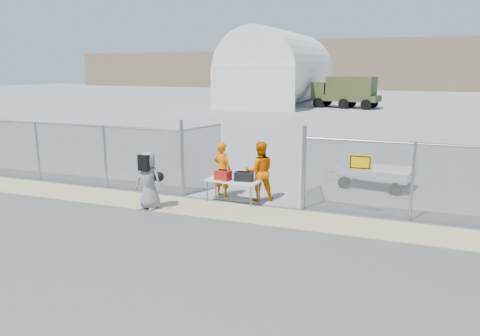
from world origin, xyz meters
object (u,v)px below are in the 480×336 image
at_px(folding_table, 233,191).
at_px(security_worker_left, 222,169).
at_px(visitor, 149,181).
at_px(security_worker_right, 260,171).
at_px(utility_trailer, 375,177).

relative_size(folding_table, security_worker_left, 0.94).
bearing_deg(security_worker_left, folding_table, 152.18).
height_order(security_worker_left, visitor, security_worker_left).
xyz_separation_m(security_worker_right, utility_trailer, (3.27, 2.95, -0.56)).
relative_size(security_worker_left, utility_trailer, 0.57).
relative_size(security_worker_right, utility_trailer, 0.59).
xyz_separation_m(folding_table, utility_trailer, (3.97, 3.48, 0.03)).
relative_size(security_worker_left, security_worker_right, 0.95).
bearing_deg(security_worker_right, visitor, 8.66).
bearing_deg(utility_trailer, security_worker_right, -126.81).
distance_m(folding_table, security_worker_right, 1.06).
distance_m(folding_table, visitor, 2.61).
height_order(security_worker_right, visitor, security_worker_right).
distance_m(folding_table, utility_trailer, 5.28).
height_order(folding_table, utility_trailer, utility_trailer).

